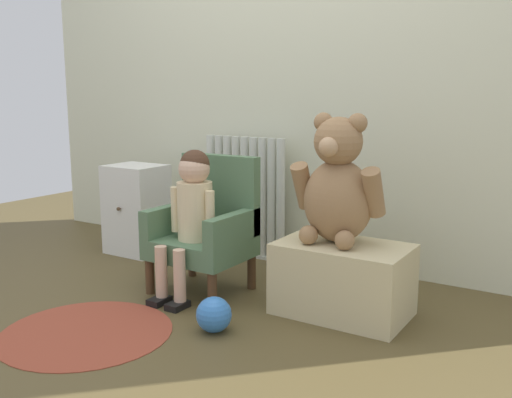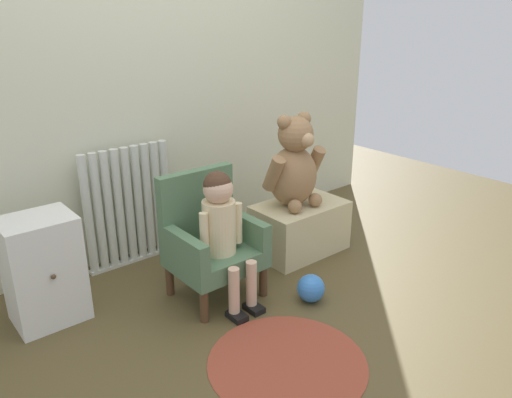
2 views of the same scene
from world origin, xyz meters
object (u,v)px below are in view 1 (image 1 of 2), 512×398
small_dresser (137,209)px  large_teddy_bear (338,186)px  radiator (245,198)px  floor_rug (86,332)px  child_figure (192,203)px  low_bench (343,279)px  toy_ball (214,315)px  child_armchair (207,228)px

small_dresser → large_teddy_bear: 1.48m
radiator → floor_rug: (0.08, -1.30, -0.35)m
radiator → large_teddy_bear: 1.01m
child_figure → low_bench: size_ratio=1.24×
child_figure → low_bench: (0.71, 0.16, -0.30)m
low_bench → large_teddy_bear: size_ratio=1.00×
child_figure → toy_ball: 0.60m
small_dresser → toy_ball: bearing=-32.7°
child_figure → child_armchair: bearing=90.0°
large_teddy_bear → floor_rug: size_ratio=0.81×
child_armchair → toy_ball: bearing=-50.0°
low_bench → small_dresser: bearing=170.3°
floor_rug → small_dresser: bearing=123.9°
small_dresser → large_teddy_bear: bearing=-9.2°
low_bench → large_teddy_bear: large_teddy_bear is taller
child_armchair → floor_rug: size_ratio=0.95×
child_figure → low_bench: 0.79m
child_armchair → child_figure: bearing=-90.0°
low_bench → floor_rug: (-0.80, -0.75, -0.16)m
radiator → small_dresser: 0.67m
child_armchair → large_teddy_bear: 0.72m
large_teddy_bear → low_bench: bearing=-24.9°
large_teddy_bear → child_armchair: bearing=-174.1°
floor_rug → toy_ball: bearing=33.6°
toy_ball → radiator: bearing=117.0°
small_dresser → floor_rug: bearing=-56.1°
radiator → large_teddy_bear: size_ratio=1.27×
radiator → small_dresser: bearing=-154.0°
child_armchair → child_figure: (-0.00, -0.11, 0.15)m
child_figure → radiator: bearing=103.3°
low_bench → radiator: bearing=148.2°
toy_ball → floor_rug: bearing=-146.4°
low_bench → large_teddy_bear: (-0.04, 0.02, 0.41)m
toy_ball → child_figure: bearing=138.9°
radiator → low_bench: 1.05m
radiator → low_bench: radiator is taller
low_bench → toy_ball: bearing=-128.2°
small_dresser → child_figure: (0.77, -0.41, 0.19)m
radiator → toy_ball: 1.17m
child_armchair → low_bench: 0.73m
radiator → low_bench: (0.88, -0.55, -0.20)m
large_teddy_bear → toy_ball: (-0.32, -0.48, -0.49)m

